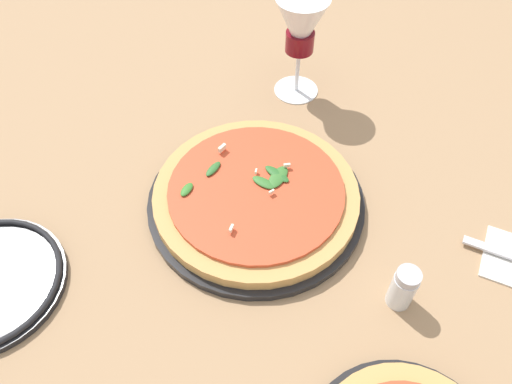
# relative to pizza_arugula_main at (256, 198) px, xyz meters

# --- Properties ---
(ground_plane) EXTENTS (6.00, 6.00, 0.00)m
(ground_plane) POSITION_rel_pizza_arugula_main_xyz_m (-0.04, 0.00, -0.02)
(ground_plane) COLOR #9E7A56
(pizza_arugula_main) EXTENTS (0.32, 0.32, 0.05)m
(pizza_arugula_main) POSITION_rel_pizza_arugula_main_xyz_m (0.00, 0.00, 0.00)
(pizza_arugula_main) COLOR black
(pizza_arugula_main) RESTS_ON ground_plane
(wine_glass) EXTENTS (0.09, 0.09, 0.18)m
(wine_glass) POSITION_rel_pizza_arugula_main_xyz_m (0.05, 0.27, 0.11)
(wine_glass) COLOR white
(wine_glass) RESTS_ON ground_plane
(shaker_pepper) EXTENTS (0.03, 0.03, 0.07)m
(shaker_pepper) POSITION_rel_pizza_arugula_main_xyz_m (0.19, -0.14, 0.02)
(shaker_pepper) COLOR silver
(shaker_pepper) RESTS_ON ground_plane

